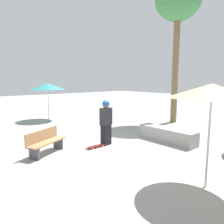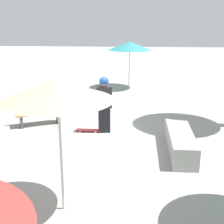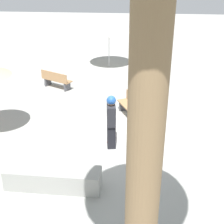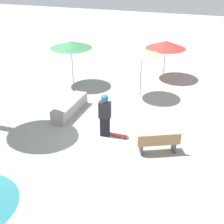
# 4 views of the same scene
# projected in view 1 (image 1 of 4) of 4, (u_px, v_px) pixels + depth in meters

# --- Properties ---
(ground_plane) EXTENTS (60.00, 60.00, 0.00)m
(ground_plane) POSITION_uv_depth(u_px,v_px,m) (93.00, 147.00, 8.49)
(ground_plane) COLOR #9E9E99
(skater_main) EXTENTS (0.34, 0.52, 1.81)m
(skater_main) POSITION_uv_depth(u_px,v_px,m) (106.00, 121.00, 8.66)
(skater_main) COLOR black
(skater_main) RESTS_ON ground_plane
(skateboard) EXTENTS (0.21, 0.80, 0.07)m
(skateboard) POSITION_uv_depth(u_px,v_px,m) (97.00, 146.00, 8.42)
(skateboard) COLOR red
(skateboard) RESTS_ON ground_plane
(concrete_ledge) EXTENTS (2.57, 0.67, 0.58)m
(concrete_ledge) POSITION_uv_depth(u_px,v_px,m) (167.00, 135.00, 9.20)
(concrete_ledge) COLOR gray
(concrete_ledge) RESTS_ON ground_plane
(bench_far) EXTENTS (1.09, 1.63, 0.85)m
(bench_far) POSITION_uv_depth(u_px,v_px,m) (46.00, 142.00, 7.67)
(bench_far) COLOR #47474C
(bench_far) RESTS_ON ground_plane
(shade_umbrella_tan) EXTENTS (1.97, 1.97, 2.51)m
(shade_umbrella_tan) POSITION_uv_depth(u_px,v_px,m) (212.00, 91.00, 5.00)
(shade_umbrella_tan) COLOR #B7B7BC
(shade_umbrella_tan) RESTS_ON ground_plane
(shade_umbrella_teal) EXTENTS (2.18, 2.18, 2.38)m
(shade_umbrella_teal) POSITION_uv_depth(u_px,v_px,m) (48.00, 86.00, 13.88)
(shade_umbrella_teal) COLOR #B7B7BC
(shade_umbrella_teal) RESTS_ON ground_plane
(palm_tree_right) EXTENTS (2.69, 2.69, 8.61)m
(palm_tree_right) POSITION_uv_depth(u_px,v_px,m) (178.00, 0.00, 12.45)
(palm_tree_right) COLOR brown
(palm_tree_right) RESTS_ON ground_plane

